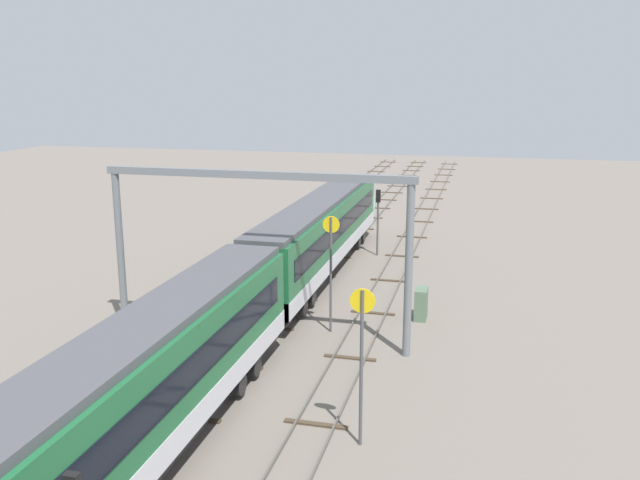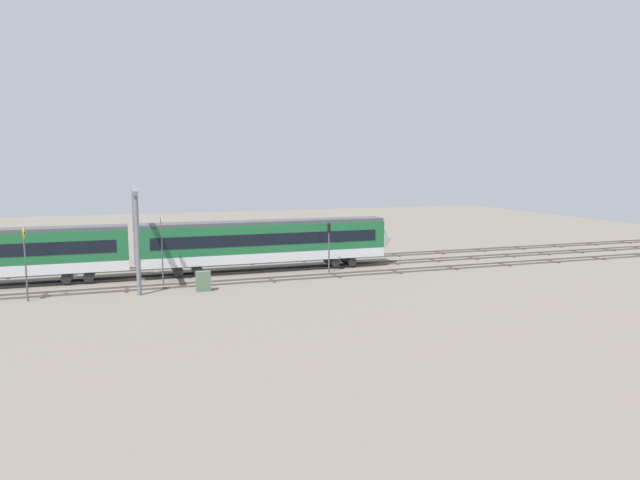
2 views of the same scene
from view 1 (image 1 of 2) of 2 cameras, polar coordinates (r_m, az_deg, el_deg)
The scene contains 10 objects.
ground_plane at distance 43.33m, azimuth -0.19°, elevation -3.08°, with size 146.64×146.64×0.00m, color slate.
track_near_foreground at distance 42.45m, azimuth 5.94°, elevation -3.41°, with size 130.64×2.40×0.16m.
track_with_train at distance 43.31m, azimuth -0.19°, elevation -3.00°, with size 130.64×2.40×0.16m.
track_middle at distance 44.64m, azimuth -6.01°, elevation -2.57°, with size 130.64×2.40×0.16m.
train at distance 21.87m, azimuth -15.97°, elevation -13.34°, with size 75.20×3.24×4.80m.
overhead_gantry at distance 31.22m, azimuth -5.48°, elevation 1.81°, with size 0.40×14.91×8.30m.
speed_sign_near_foreground at distance 32.87m, azimuth 0.93°, elevation -1.77°, with size 0.14×0.83×5.92m.
speed_sign_mid_trackside at distance 22.78m, azimuth 3.57°, elevation -9.18°, with size 0.14×0.85×5.66m.
signal_light_trackside_departure at distance 47.91m, azimuth 4.96°, elevation 2.32°, with size 0.31×0.32×4.79m.
relay_cabinet at distance 35.87m, azimuth 8.60°, elevation -5.40°, with size 1.19×0.62×1.66m.
Camera 1 is at (-40.26, -10.23, 12.32)m, focal length 37.59 mm.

